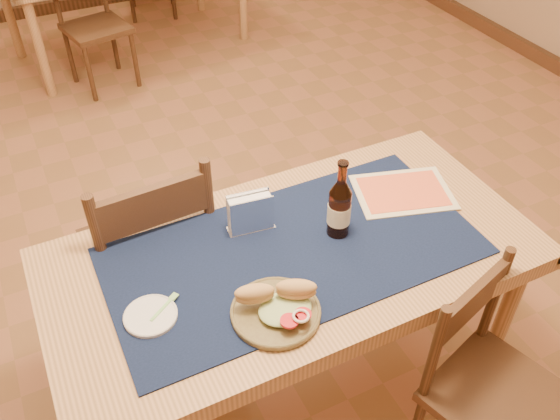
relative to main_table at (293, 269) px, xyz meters
name	(u,v)px	position (x,y,z in m)	size (l,w,h in m)	color
main_table	(293,269)	(0.00, 0.00, 0.00)	(1.60, 0.80, 0.75)	tan
placemat	(294,251)	(0.00, 0.00, 0.09)	(1.20, 0.60, 0.01)	#111A3E
baseboard	(218,249)	(0.00, 0.80, -0.62)	(6.00, 7.00, 0.10)	#4C2D1B
chair_main_far	(152,252)	(-0.38, 0.45, -0.16)	(0.47, 0.47, 0.97)	#4C2D1B
chair_main_near	(490,387)	(0.43, -0.55, -0.23)	(0.49, 0.49, 0.85)	#4C2D1B
chair_back_near	(93,23)	(-0.08, 2.82, -0.23)	(0.46, 0.46, 0.85)	#4C2D1B
sandwich_plate	(278,307)	(-0.16, -0.21, 0.12)	(0.26, 0.26, 0.10)	brown
side_plate	(150,315)	(-0.50, -0.06, 0.10)	(0.16, 0.16, 0.01)	silver
fork	(166,305)	(-0.44, -0.05, 0.10)	(0.11, 0.08, 0.00)	#8CD776
beer_bottle	(339,208)	(0.17, 0.01, 0.19)	(0.08, 0.08, 0.29)	#421B0B
napkin_holder	(250,214)	(-0.08, 0.16, 0.15)	(0.16, 0.08, 0.14)	white
menu_card	(403,192)	(0.49, 0.09, 0.09)	(0.40, 0.34, 0.01)	beige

